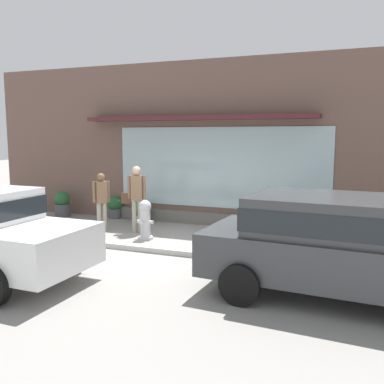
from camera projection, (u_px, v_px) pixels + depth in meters
ground_plane at (150, 249)px, 9.64m from camera, size 60.00×60.00×0.00m
curb_strip at (146, 249)px, 9.45m from camera, size 14.00×0.24×0.12m
storefront at (199, 145)px, 12.28m from camera, size 14.00×0.81×4.67m
fire_hydrant at (145, 219)px, 10.52m from camera, size 0.43×0.41×0.98m
pedestrian_with_handbag at (136, 194)px, 11.16m from camera, size 0.63×0.32×1.77m
pedestrian_passerby at (101, 198)px, 11.27m from camera, size 0.34×0.36×1.57m
parked_car_dark_gray at (334, 241)px, 6.67m from camera, size 4.35×2.28×1.62m
potted_plant_near_hydrant at (62, 204)px, 13.45m from camera, size 0.48×0.48×0.80m
potted_plant_window_left at (384, 231)px, 10.36m from camera, size 0.34×0.34×0.48m
potted_plant_window_center at (264, 216)px, 11.13m from camera, size 0.42×0.42×0.77m
potted_plant_doorstep at (141, 211)px, 12.49m from camera, size 0.49×0.49×0.65m
potted_plant_window_right at (115, 206)px, 13.17m from camera, size 0.46×0.46×0.69m
potted_plant_by_entrance at (342, 226)px, 10.51m from camera, size 0.51×0.51×0.68m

